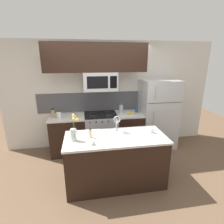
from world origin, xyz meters
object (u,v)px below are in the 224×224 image
Objects in this scene: storage_jar_medium at (59,114)px; dish_soap_bottle at (90,134)px; microwave at (100,81)px; sink_faucet at (117,121)px; spare_glass at (152,130)px; coffee_tin at (136,110)px; banana_bunch at (131,113)px; stove_range at (101,132)px; french_press at (121,109)px; flower_vase at (74,133)px; refrigerator at (157,114)px; storage_jar_tall at (53,113)px.

storage_jar_medium is 1.35m from dish_soap_bottle.
microwave is 4.90× the size of storage_jar_medium.
sink_faucet is (0.18, -1.02, -0.59)m from microwave.
storage_jar_medium is at bearing 146.23° from spare_glass.
microwave reaches higher than coffee_tin.
microwave is 3.93× the size of banana_bunch.
dish_soap_bottle is at bearing -104.00° from stove_range.
flower_vase is (-1.07, -1.35, 0.04)m from french_press.
dish_soap_bottle is 1.78× the size of spare_glass.
french_press reaches higher than stove_range.
flower_vase reaches higher than banana_bunch.
storage_jar_medium is at bearing -177.57° from coffee_tin.
refrigerator is (1.44, 0.04, -0.85)m from microwave.
french_press reaches higher than coffee_tin.
storage_jar_medium is at bearing -178.29° from stove_range.
sink_faucet is 3.30× the size of spare_glass.
spare_glass is at bearing -56.42° from stove_range.
flower_vase is (0.51, -1.27, 0.04)m from storage_jar_tall.
storage_jar_medium is at bearing 178.87° from banana_bunch.
refrigerator is 0.56m from coffee_tin.
stove_range is at bearing 1.09° from storage_jar_tall.
stove_range is at bearing 100.03° from sink_faucet.
coffee_tin is at bearing 2.05° from storage_jar_tall.
sink_faucet is (0.18, -1.05, 0.65)m from stove_range.
flower_vase is (-0.57, -1.26, -0.65)m from microwave.
dish_soap_bottle is at bearing -161.17° from sink_faucet.
coffee_tin is (1.85, 0.08, -0.02)m from storage_jar_medium.
spare_glass is (0.79, -1.19, 0.49)m from stove_range.
flower_vase is at bearing -114.16° from microwave.
french_press is 2.88× the size of spare_glass.
dish_soap_bottle is at bearing -179.11° from spare_glass.
storage_jar_tall is at bearing -179.08° from refrigerator.
stove_range is at bearing 1.71° from storage_jar_medium.
dish_soap_bottle is (-1.20, -1.26, 0.01)m from coffee_tin.
banana_bunch is 1.14m from spare_glass.
microwave is 1.28m from storage_jar_tall.
stove_range is 0.55× the size of refrigerator.
dish_soap_bottle is 0.28m from flower_vase.
microwave is 1.68m from refrigerator.
french_press is (0.51, 0.06, 0.55)m from stove_range.
refrigerator is 2.14m from dish_soap_bottle.
microwave is at bearing 176.82° from banana_bunch.
sink_faucet is (-1.26, -1.07, 0.26)m from refrigerator.
spare_glass is at bearing -77.11° from french_press.
coffee_tin reaches higher than spare_glass.
stove_range is 1.09m from storage_jar_medium.
french_press is at bearing 9.10° from microwave.
coffee_tin is (0.39, -0.01, -0.04)m from french_press.
refrigerator reaches higher than spare_glass.
microwave is at bearing 0.45° from storage_jar_medium.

